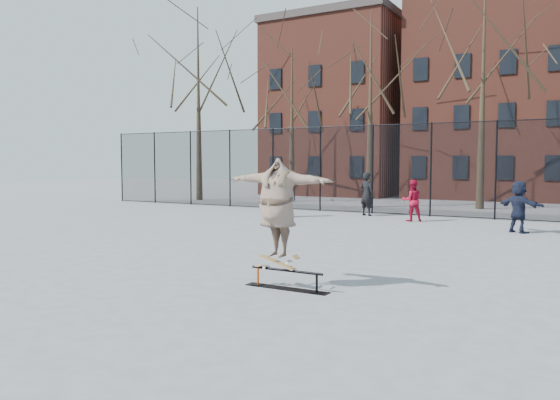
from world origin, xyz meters
The scene contains 11 objects.
ground centered at (0.00, 0.00, 0.00)m, with size 100.00×100.00×0.00m, color slate.
skate_rail centered at (2.40, -1.66, 0.14)m, with size 1.66×0.25×0.37m.
skateboard centered at (2.21, -1.66, 0.41)m, with size 0.79×0.19×0.09m, color olive, non-canonical shape.
skater centered at (2.21, -1.66, 1.36)m, with size 2.22×0.61×1.81m, color #3B378B.
bystander_grey centered at (-4.07, 9.71, 0.91)m, with size 0.89×0.58×1.82m, color slate.
bystander_black centered at (-1.28, 12.00, 0.94)m, with size 0.68×0.45×1.88m, color black.
bystander_red centered at (1.06, 10.78, 0.81)m, with size 0.79×0.62×1.63m, color #A40E29.
bystander_navy centered at (5.11, 9.08, 0.86)m, with size 1.59×0.51×1.72m, color #181C30.
fence centered at (-0.01, 13.00, 2.05)m, with size 34.03×0.07×4.00m.
tree_row centered at (-0.25, 17.15, 7.36)m, with size 33.66×7.46×10.67m.
rowhouses centered at (0.72, 26.00, 6.06)m, with size 29.00×7.00×13.00m.
Camera 1 is at (7.22, -10.26, 2.32)m, focal length 35.00 mm.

